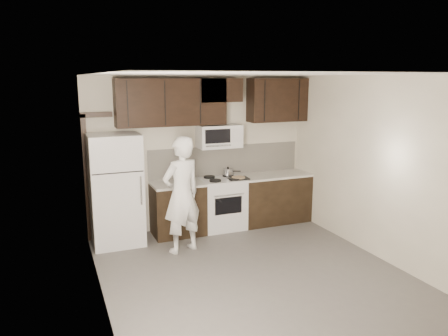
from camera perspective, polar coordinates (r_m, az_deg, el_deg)
floor at (r=6.21m, az=3.90°, el=-13.67°), size 4.50×4.50×0.00m
back_wall at (r=7.80m, az=-3.19°, el=2.03°), size 4.00×0.00×4.00m
ceiling at (r=5.61m, az=4.28°, el=12.11°), size 4.50×4.50×0.00m
counter_run at (r=7.93m, az=1.75°, el=-4.42°), size 2.95×0.64×0.91m
stove at (r=7.82m, az=-0.29°, el=-4.62°), size 0.76×0.66×0.94m
backsplash at (r=8.00m, az=0.25°, el=1.04°), size 2.90×0.02×0.54m
upper_cabinets at (r=7.61m, az=-1.34°, el=8.86°), size 3.48×0.35×0.78m
microwave at (r=7.68m, az=-0.62°, el=4.16°), size 0.76×0.42×0.40m
refrigerator at (r=7.20m, az=-13.96°, el=-2.78°), size 0.80×0.76×1.80m
door_trim at (r=7.40m, az=-17.28°, el=0.19°), size 0.50×0.08×2.12m
saucepan at (r=7.89m, az=0.53°, el=-0.56°), size 0.31×0.19×0.18m
baking_tray at (r=7.70m, az=1.88°, el=-1.36°), size 0.37×0.29×0.02m
pizza at (r=7.70m, az=1.88°, el=-1.23°), size 0.26×0.26×0.02m
person at (r=6.70m, az=-5.55°, el=-3.52°), size 0.76×0.62×1.81m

